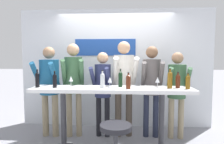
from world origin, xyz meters
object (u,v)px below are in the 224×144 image
at_px(wine_bottle_1, 170,79).
at_px(person_center, 124,78).
at_px(wine_bottle_0, 37,79).
at_px(wine_bottle_4, 102,80).
at_px(tasting_table, 112,98).
at_px(wine_bottle_2, 120,79).
at_px(wine_bottle_7, 178,80).
at_px(person_left, 73,79).
at_px(wine_glass_2, 71,79).
at_px(wine_bottle_5, 188,81).
at_px(wine_bottle_3, 128,81).
at_px(person_far_left, 49,81).
at_px(wine_bottle_6, 55,80).
at_px(person_center_right, 151,81).
at_px(person_right, 177,85).
at_px(wine_glass_1, 158,80).
at_px(bar_stool, 116,140).
at_px(wine_glass_0, 110,80).
at_px(person_center_left, 103,84).

bearing_deg(wine_bottle_1, person_center, 140.17).
bearing_deg(wine_bottle_0, wine_bottle_4, 2.14).
distance_m(tasting_table, wine_bottle_2, 0.35).
height_order(tasting_table, wine_bottle_7, wine_bottle_7).
relative_size(person_left, wine_glass_2, 10.22).
distance_m(wine_bottle_0, wine_bottle_5, 2.42).
relative_size(tasting_table, wine_bottle_2, 8.68).
distance_m(wine_bottle_2, wine_bottle_3, 0.24).
bearing_deg(person_left, person_far_left, 171.65).
height_order(wine_bottle_3, wine_bottle_6, wine_bottle_6).
distance_m(person_center_right, wine_bottle_1, 0.65).
bearing_deg(person_center_right, wine_bottle_3, -120.55).
height_order(tasting_table, wine_bottle_6, wine_bottle_6).
bearing_deg(person_far_left, person_right, 4.99).
bearing_deg(wine_bottle_6, person_center, 31.11).
bearing_deg(wine_glass_1, wine_bottle_4, -177.26).
xyz_separation_m(bar_stool, wine_bottle_2, (0.05, 0.69, 0.76)).
relative_size(wine_bottle_0, wine_bottle_7, 1.14).
bearing_deg(person_center, tasting_table, -116.15).
bearing_deg(wine_bottle_5, wine_glass_0, 178.05).
height_order(bar_stool, wine_glass_0, wine_glass_0).
relative_size(person_right, wine_glass_0, 9.30).
relative_size(tasting_table, wine_bottle_3, 10.03).
distance_m(person_center_left, wine_bottle_0, 1.20).
xyz_separation_m(wine_bottle_0, wine_bottle_6, (0.30, -0.01, -0.01)).
bearing_deg(person_right, wine_bottle_6, -159.86).
bearing_deg(wine_bottle_7, tasting_table, -177.89).
relative_size(person_far_left, wine_bottle_5, 6.85).
bearing_deg(wine_bottle_4, wine_glass_2, 169.06).
height_order(wine_bottle_6, wine_glass_0, wine_bottle_6).
bearing_deg(wine_bottle_0, wine_bottle_6, -2.41).
bearing_deg(person_far_left, wine_bottle_6, -57.36).
bearing_deg(person_center_right, person_far_left, -175.47).
xyz_separation_m(wine_bottle_0, wine_bottle_5, (2.42, 0.00, -0.02)).
bearing_deg(wine_bottle_3, person_center_left, 125.47).
relative_size(wine_bottle_5, wine_bottle_7, 0.97).
bearing_deg(person_right, person_center_right, 178.87).
bearing_deg(tasting_table, wine_bottle_0, -177.28).
relative_size(wine_bottle_2, wine_glass_0, 1.71).
bearing_deg(person_center, wine_glass_1, -54.87).
bearing_deg(person_right, wine_bottle_7, -99.36).
xyz_separation_m(bar_stool, wine_bottle_7, (0.98, 0.64, 0.75)).
distance_m(person_far_left, wine_bottle_0, 0.58).
bearing_deg(person_center_right, person_right, -2.71).
height_order(person_center, person_center_right, person_center).
bearing_deg(tasting_table, wine_bottle_7, 2.11).
relative_size(wine_bottle_1, wine_bottle_7, 1.23).
relative_size(bar_stool, person_center, 0.35).
bearing_deg(tasting_table, wine_glass_2, 172.80).
xyz_separation_m(person_left, person_center_right, (1.50, 0.06, -0.03)).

